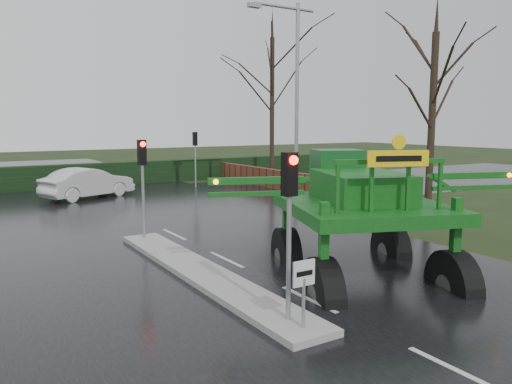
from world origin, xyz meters
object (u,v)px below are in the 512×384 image
traffic_signal_far (195,147)px  street_light_right (292,85)px  traffic_signal_near (289,200)px  crop_sprayer (321,201)px  white_sedan (89,198)px  traffic_signal_mid (142,168)px  keep_left_sign (304,283)px

traffic_signal_far → street_light_right: bearing=101.9°
traffic_signal_near → crop_sprayer: crop_sprayer is taller
traffic_signal_near → crop_sprayer: (1.80, 1.22, -0.33)m
white_sedan → traffic_signal_mid: bearing=154.2°
white_sedan → street_light_right: bearing=-150.2°
traffic_signal_near → keep_left_sign: bearing=-90.0°
traffic_signal_mid → white_sedan: 11.77m
traffic_signal_far → white_sedan: size_ratio=0.70×
traffic_signal_near → street_light_right: street_light_right is taller
white_sedan → traffic_signal_far: bearing=-102.6°
traffic_signal_near → crop_sprayer: size_ratio=0.44×
keep_left_sign → traffic_signal_far: size_ratio=0.38×
white_sedan → traffic_signal_near: bearing=156.1°
traffic_signal_far → street_light_right: 8.86m
traffic_signal_near → white_sedan: (0.87, 19.95, -2.59)m
street_light_right → traffic_signal_mid: bearing=-154.6°
traffic_signal_mid → street_light_right: (9.49, 4.51, 3.40)m
keep_left_sign → white_sedan: keep_left_sign is taller
street_light_right → white_sedan: size_ratio=1.99×
keep_left_sign → traffic_signal_far: traffic_signal_far is taller
keep_left_sign → white_sedan: bearing=87.6°
crop_sprayer → street_light_right: bearing=77.5°
street_light_right → traffic_signal_far: bearing=101.9°
keep_left_sign → crop_sprayer: (1.80, 1.71, 1.20)m
traffic_signal_far → traffic_signal_near: bearing=69.6°
keep_left_sign → traffic_signal_mid: size_ratio=0.38×
traffic_signal_far → crop_sprayer: size_ratio=0.44×
street_light_right → crop_sprayer: street_light_right is taller
traffic_signal_far → street_light_right: street_light_right is taller
traffic_signal_mid → traffic_signal_far: (7.80, 12.52, 0.00)m
traffic_signal_mid → street_light_right: size_ratio=0.35×
street_light_right → white_sedan: bearing=141.2°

